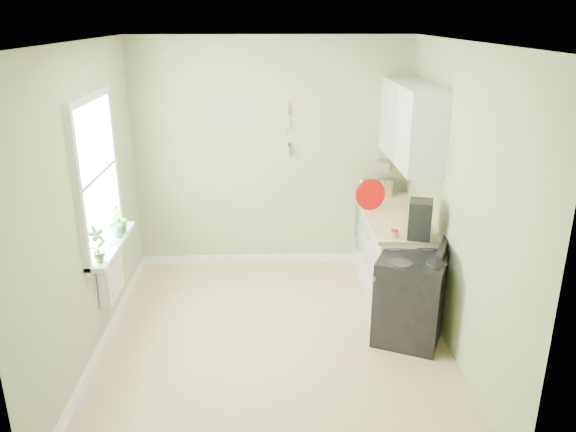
{
  "coord_description": "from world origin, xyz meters",
  "views": [
    {
      "loc": [
        -0.04,
        -4.59,
        2.9
      ],
      "look_at": [
        0.14,
        0.55,
        1.05
      ],
      "focal_mm": 35.0,
      "sensor_mm": 36.0,
      "label": 1
    }
  ],
  "objects_px": {
    "stove": "(411,296)",
    "kettle": "(361,186)",
    "stand_mixer": "(384,177)",
    "coffee_maker": "(420,220)"
  },
  "relations": [
    {
      "from": "kettle",
      "to": "coffee_maker",
      "type": "xyz_separation_m",
      "value": [
        0.32,
        -1.42,
        0.09
      ]
    },
    {
      "from": "stove",
      "to": "kettle",
      "type": "xyz_separation_m",
      "value": [
        -0.23,
        1.67,
        0.57
      ]
    },
    {
      "from": "kettle",
      "to": "stand_mixer",
      "type": "bearing_deg",
      "value": 4.72
    },
    {
      "from": "stand_mixer",
      "to": "coffee_maker",
      "type": "distance_m",
      "value": 1.44
    },
    {
      "from": "coffee_maker",
      "to": "kettle",
      "type": "bearing_deg",
      "value": 102.79
    },
    {
      "from": "stove",
      "to": "coffee_maker",
      "type": "relative_size",
      "value": 2.6
    },
    {
      "from": "kettle",
      "to": "coffee_maker",
      "type": "relative_size",
      "value": 0.47
    },
    {
      "from": "stand_mixer",
      "to": "kettle",
      "type": "xyz_separation_m",
      "value": [
        -0.27,
        -0.02,
        -0.1
      ]
    },
    {
      "from": "stove",
      "to": "stand_mixer",
      "type": "bearing_deg",
      "value": 88.49
    },
    {
      "from": "coffee_maker",
      "to": "stove",
      "type": "bearing_deg",
      "value": -110.74
    }
  ]
}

